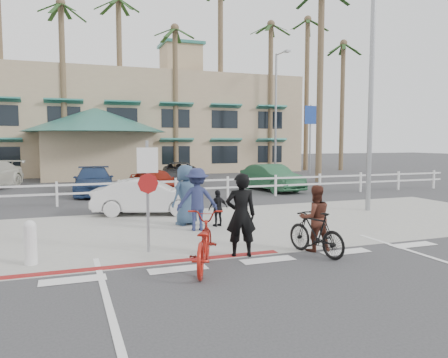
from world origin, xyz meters
name	(u,v)px	position (x,y,z in m)	size (l,w,h in m)	color
ground	(281,268)	(0.00, 0.00, 0.00)	(140.00, 140.00, 0.00)	#333335
bike_path	(338,302)	(0.00, -2.00, 0.00)	(12.00, 16.00, 0.01)	#333335
sidewalk_plaza	(211,227)	(0.00, 4.50, 0.01)	(22.00, 7.00, 0.01)	gray
cross_street	(178,208)	(0.00, 8.50, 0.00)	(40.00, 5.00, 0.01)	#333335
parking_lot	(139,185)	(0.00, 18.00, 0.00)	(50.00, 16.00, 0.01)	#333335
curb_red	(124,266)	(-3.00, 1.20, 0.01)	(7.00, 0.25, 0.02)	maroon
rail_fence	(178,189)	(0.50, 10.50, 0.50)	(29.40, 0.16, 1.00)	silver
building	(137,106)	(2.00, 31.00, 5.65)	(28.00, 16.00, 11.30)	tan
sign_post	(148,191)	(-2.30, 2.20, 1.45)	(0.50, 0.10, 2.90)	gray
bollard_0	(30,243)	(-4.80, 2.00, 0.47)	(0.26, 0.26, 0.95)	silver
streetlight_0	(371,88)	(6.50, 5.50, 4.50)	(0.60, 2.00, 9.00)	gray
streetlight_1	(276,114)	(12.00, 24.00, 4.75)	(0.60, 2.00, 9.50)	gray
info_sign	(310,138)	(14.00, 22.00, 2.80)	(1.20, 0.16, 5.60)	navy
palm_2	(0,61)	(-8.00, 26.00, 8.00)	(4.00, 4.00, 16.00)	#183514
palm_3	(63,77)	(-4.00, 25.00, 7.00)	(4.00, 4.00, 14.00)	#183514
palm_4	(120,75)	(0.00, 26.00, 7.50)	(4.00, 4.00, 15.00)	#183514
palm_5	(175,89)	(4.00, 25.00, 6.50)	(4.00, 4.00, 13.00)	#183514
palm_6	(221,68)	(8.00, 26.00, 8.50)	(4.00, 4.00, 17.00)	#183514
palm_7	(270,87)	(12.00, 25.00, 7.00)	(4.00, 4.00, 14.00)	#183514
palm_8	(307,84)	(16.00, 26.00, 7.50)	(4.00, 4.00, 15.00)	#183514
palm_9	(342,96)	(19.00, 25.00, 6.50)	(4.00, 4.00, 13.00)	#183514
palm_11	(320,70)	(11.00, 16.00, 7.00)	(4.00, 4.00, 14.00)	#183514
bike_red	(203,242)	(-1.51, 0.45, 0.56)	(0.75, 2.14, 1.12)	#9D180F
rider_red	(241,215)	(-0.42, 1.13, 0.94)	(0.69, 0.45, 1.88)	black
bike_black	(316,233)	(1.23, 0.65, 0.50)	(0.47, 1.68, 1.01)	black
rider_black	(315,218)	(1.41, 0.98, 0.78)	(0.76, 0.59, 1.56)	#4F251A
pedestrian_a	(197,199)	(-0.52, 4.19, 0.91)	(1.17, 0.67, 1.82)	navy
pedestrian_child	(218,208)	(0.24, 4.53, 0.56)	(0.65, 0.27, 1.12)	black
pedestrian_b	(186,195)	(-0.61, 5.12, 0.93)	(0.91, 0.59, 1.87)	navy
car_white_sedan	(148,197)	(-1.35, 7.47, 0.63)	(1.33, 3.82, 1.26)	silver
lot_car_1	(94,181)	(-2.78, 14.07, 0.65)	(1.82, 4.49, 1.30)	navy
lot_car_2	(155,182)	(-0.04, 12.73, 0.65)	(1.53, 3.81, 1.30)	maroon
lot_car_3	(272,178)	(6.04, 12.60, 0.69)	(1.45, 4.16, 1.37)	#265738
lot_car_5	(179,173)	(2.38, 17.80, 0.65)	(2.16, 4.67, 1.30)	#262729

